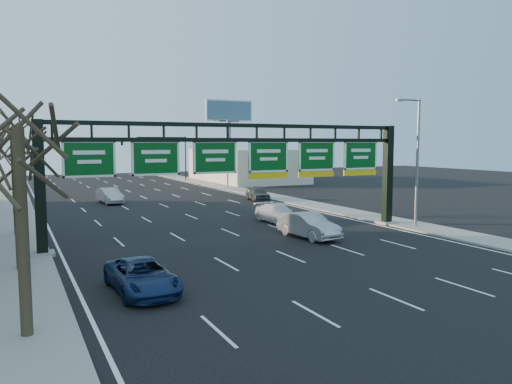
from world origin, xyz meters
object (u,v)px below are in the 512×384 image
car_blue_suv (142,276)px  car_silver_sedan (308,226)px  car_white_wagon (278,213)px  sign_gantry (245,164)px

car_blue_suv → car_silver_sedan: car_silver_sedan is taller
car_white_wagon → car_silver_sedan: bearing=-103.8°
sign_gantry → car_white_wagon: 7.45m
car_blue_suv → car_white_wagon: (13.36, 13.02, 0.02)m
sign_gantry → car_white_wagon: size_ratio=5.25×
sign_gantry → car_blue_suv: size_ratio=5.17×
sign_gantry → car_silver_sedan: (3.50, -1.99, -3.85)m
sign_gantry → car_silver_sedan: 5.57m
sign_gantry → car_silver_sedan: sign_gantry is taller
sign_gantry → car_white_wagon: (4.70, 4.21, -3.95)m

